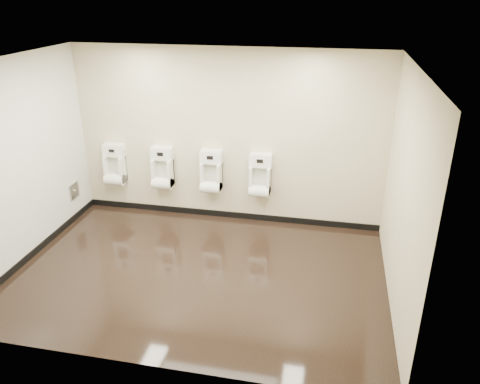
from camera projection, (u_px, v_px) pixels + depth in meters
The scene contains 14 objects.
ground at pixel (199, 273), 6.40m from camera, with size 5.00×3.50×0.00m, color black.
ceiling at pixel (190, 64), 5.27m from camera, with size 5.00×3.50×0.00m, color white.
back_wall at pixel (227, 138), 7.41m from camera, with size 5.00×0.02×2.80m, color beige.
front_wall at pixel (140, 249), 4.27m from camera, with size 5.00×0.02×2.80m, color beige.
left_wall at pixel (17, 164), 6.30m from camera, with size 0.02×3.50×2.80m, color beige.
right_wall at pixel (404, 195), 5.38m from camera, with size 0.02×3.50×2.80m, color beige.
tile_overlay_left at pixel (17, 164), 6.30m from camera, with size 0.01×3.50×2.80m, color white.
skirting_back at pixel (228, 214), 7.94m from camera, with size 5.00×0.02×0.10m, color black.
skirting_left at pixel (35, 251), 6.84m from camera, with size 0.02×3.50×0.10m, color black.
access_panel at pixel (74, 191), 7.73m from camera, with size 0.04×0.25×0.25m.
urinal_0 at pixel (115, 167), 7.89m from camera, with size 0.37×0.28×0.68m.
urinal_1 at pixel (162, 171), 7.74m from camera, with size 0.37×0.28×0.68m.
urinal_2 at pixel (211, 175), 7.58m from camera, with size 0.37×0.28×0.68m.
urinal_3 at pixel (260, 179), 7.44m from camera, with size 0.37×0.28×0.68m.
Camera 1 is at (1.64, -5.19, 3.60)m, focal length 35.00 mm.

